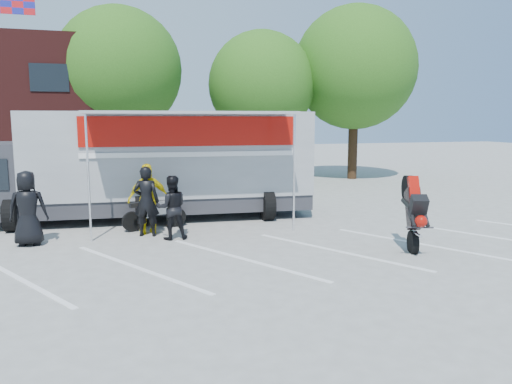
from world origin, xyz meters
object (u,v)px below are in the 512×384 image
tree_mid (262,85)px  parked_motorcycle (155,229)px  tree_left (119,70)px  spectator_hivis (149,199)px  stunt_bike_rider (406,246)px  spectator_leather_c (172,208)px  spectator_leather_b (146,201)px  tree_right (355,68)px  transporter_truck (158,218)px  spectator_leather_a (28,208)px

tree_mid → parked_motorcycle: 13.03m
tree_left → parked_motorcycle: (0.54, -11.18, -5.57)m
tree_mid → parked_motorcycle: size_ratio=3.91×
parked_motorcycle → spectator_hivis: 1.16m
stunt_bike_rider → spectator_hivis: size_ratio=1.02×
spectator_leather_c → spectator_hivis: (-0.53, 0.83, 0.13)m
spectator_leather_b → spectator_hivis: (0.08, 0.26, 0.02)m
parked_motorcycle → tree_right: bearing=-63.4°
spectator_leather_c → transporter_truck: bearing=-86.8°
spectator_hivis → parked_motorcycle: bearing=-121.0°
tree_mid → tree_right: (5.00, -0.50, 0.93)m
spectator_leather_b → stunt_bike_rider: bearing=171.2°
spectator_hivis → stunt_bike_rider: bearing=140.3°
tree_right → transporter_truck: (-11.23, -8.09, -5.88)m
parked_motorcycle → spectator_leather_b: 1.30m
tree_right → spectator_leather_a: bearing=-144.0°
tree_left → spectator_leather_b: (0.26, -12.00, -4.59)m
spectator_leather_b → spectator_hivis: size_ratio=0.98×
parked_motorcycle → spectator_leather_c: 1.68m
tree_left → parked_motorcycle: bearing=-87.2°
stunt_bike_rider → spectator_leather_b: (-6.24, 3.06, 0.97)m
tree_left → spectator_leather_c: size_ratio=4.99×
stunt_bike_rider → spectator_leather_c: spectator_leather_c is taller
tree_right → stunt_bike_rider: size_ratio=4.50×
transporter_truck → spectator_leather_a: bearing=-139.1°
tree_right → tree_left: bearing=172.9°
tree_right → parked_motorcycle: size_ratio=4.64×
spectator_leather_a → spectator_leather_b: spectator_leather_b is taller
tree_mid → transporter_truck: size_ratio=0.71×
stunt_bike_rider → spectator_leather_a: 9.70m
transporter_truck → stunt_bike_rider: (5.73, -5.47, 0.00)m
spectator_leather_a → spectator_leather_b: bearing=-173.7°
tree_left → stunt_bike_rider: bearing=-66.7°
stunt_bike_rider → spectator_leather_a: spectator_leather_a is taller
parked_motorcycle → spectator_leather_c: spectator_leather_c is taller
tree_left → spectator_leather_c: 13.46m
transporter_truck → spectator_leather_b: (-0.52, -2.41, 0.97)m
transporter_truck → spectator_leather_b: bearing=-98.0°
stunt_bike_rider → tree_mid: bearing=107.1°
tree_right → spectator_leather_a: (-14.72, -10.70, -4.91)m
tree_left → tree_mid: (7.00, -1.00, -0.62)m
spectator_hivis → spectator_leather_a: bearing=-3.0°
spectator_leather_a → tree_left: bearing=-100.1°
tree_right → spectator_hivis: size_ratio=4.59×
tree_left → transporter_truck: size_ratio=0.80×
parked_motorcycle → spectator_hivis: (-0.20, -0.57, 0.99)m
stunt_bike_rider → spectator_leather_b: 7.02m
spectator_leather_c → spectator_hivis: size_ratio=0.87×
spectator_leather_b → spectator_leather_c: (0.62, -0.57, -0.11)m
tree_mid → transporter_truck: tree_mid is taller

